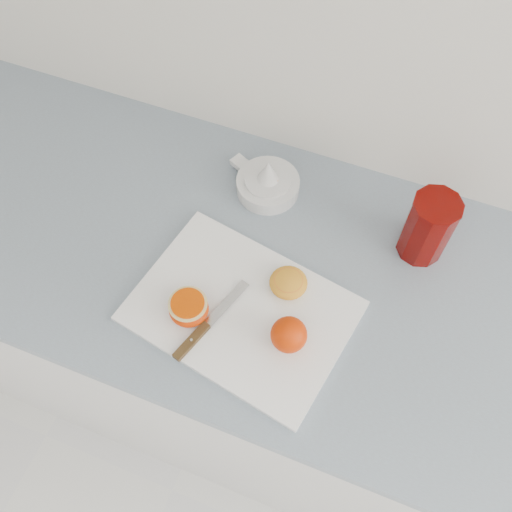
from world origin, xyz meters
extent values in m
cube|color=white|center=(-0.24, 1.70, 0.43)|extent=(2.58, 0.60, 0.86)
cube|color=#7F95A8|center=(-0.24, 1.70, 0.88)|extent=(2.64, 0.64, 0.03)
cube|color=white|center=(-0.30, 1.59, 0.90)|extent=(0.43, 0.34, 0.01)
sphere|color=#E13600|center=(-0.20, 1.56, 0.93)|extent=(0.06, 0.06, 0.06)
ellipsoid|color=#E13600|center=(-0.38, 1.54, 0.92)|extent=(0.07, 0.07, 0.04)
cylinder|color=#E5D583|center=(-0.38, 1.54, 0.94)|extent=(0.07, 0.07, 0.00)
cylinder|color=#D64800|center=(-0.38, 1.54, 0.95)|extent=(0.06, 0.06, 0.00)
ellipsoid|color=orange|center=(-0.23, 1.66, 0.92)|extent=(0.07, 0.07, 0.03)
cylinder|color=orange|center=(-0.23, 1.66, 0.93)|extent=(0.05, 0.05, 0.00)
cube|color=#4D351E|center=(-0.36, 1.49, 0.91)|extent=(0.04, 0.08, 0.01)
cube|color=#B7B7BC|center=(-0.33, 1.59, 0.91)|extent=(0.05, 0.11, 0.00)
cylinder|color=#B7B7BC|center=(-0.36, 1.49, 0.91)|extent=(0.00, 0.00, 0.01)
cylinder|color=white|center=(-0.35, 1.87, 0.91)|extent=(0.13, 0.13, 0.03)
cylinder|color=white|center=(-0.35, 1.87, 0.93)|extent=(0.10, 0.10, 0.01)
cone|color=white|center=(-0.35, 1.87, 0.95)|extent=(0.05, 0.05, 0.05)
cube|color=white|center=(-0.43, 1.90, 0.91)|extent=(0.05, 0.04, 0.01)
ellipsoid|color=#C96603|center=(-0.35, 1.86, 0.93)|extent=(0.01, 0.01, 0.00)
ellipsoid|color=#C96603|center=(-0.36, 1.88, 0.93)|extent=(0.01, 0.01, 0.00)
ellipsoid|color=#C96603|center=(-0.36, 1.86, 0.93)|extent=(0.01, 0.01, 0.00)
ellipsoid|color=#C96603|center=(-0.33, 1.87, 0.93)|extent=(0.01, 0.01, 0.00)
cylinder|color=#5C0300|center=(-0.03, 1.84, 0.96)|extent=(0.09, 0.09, 0.14)
cylinder|color=orange|center=(-0.03, 1.84, 0.91)|extent=(0.07, 0.07, 0.02)
cylinder|color=#5C0300|center=(-0.03, 1.84, 1.04)|extent=(0.09, 0.09, 0.00)
camera|label=1|loc=(-0.11, 1.18, 1.85)|focal=40.00mm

